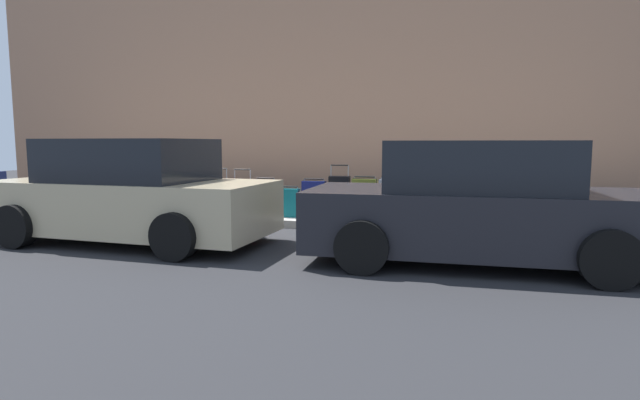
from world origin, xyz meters
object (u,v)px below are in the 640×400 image
suitcase_teal_6 (288,203)px  parked_car_charcoal_0 (475,206)px  suitcase_red_1 (417,207)px  suitcase_black_4 (339,197)px  suitcase_olive_3 (364,199)px  parked_car_beige_1 (132,194)px  bollard_post (131,188)px  suitcase_maroon_7 (266,201)px  suitcase_maroon_0 (445,208)px  suitcase_red_8 (243,199)px  fire_hydrant (161,193)px  suitcase_navy_5 (314,199)px  suitcase_silver_2 (391,200)px  suitcase_olive_10 (199,198)px  suitcase_silver_9 (219,199)px

suitcase_teal_6 → parked_car_charcoal_0: (-3.31, 2.28, 0.32)m
suitcase_red_1 → suitcase_black_4: 1.43m
suitcase_olive_3 → parked_car_beige_1: bearing=36.3°
bollard_post → suitcase_red_1: bearing=-179.2°
suitcase_red_1 → suitcase_maroon_7: 2.88m
suitcase_maroon_0 → suitcase_red_8: 3.83m
suitcase_teal_6 → fire_hydrant: 2.75m
suitcase_navy_5 → suitcase_red_8: bearing=-1.3°
bollard_post → parked_car_charcoal_0: bearing=162.0°
suitcase_red_8 → parked_car_beige_1: parked_car_beige_1 is taller
suitcase_red_1 → suitcase_silver_2: suitcase_silver_2 is taller
bollard_post → suitcase_red_8: bearing=-175.3°
suitcase_olive_3 → fire_hydrant: suitcase_olive_3 is taller
suitcase_teal_6 → suitcase_black_4: bearing=-174.6°
suitcase_red_1 → suitcase_olive_10: size_ratio=0.78×
suitcase_silver_2 → suitcase_red_8: suitcase_red_8 is taller
suitcase_maroon_7 → suitcase_olive_10: suitcase_olive_10 is taller
suitcase_teal_6 → bollard_post: 3.36m
suitcase_black_4 → bollard_post: size_ratio=1.06×
suitcase_red_1 → fire_hydrant: size_ratio=0.83×
suitcase_olive_10 → fire_hydrant: size_ratio=1.06×
suitcase_silver_2 → bollard_post: size_ratio=0.85×
suitcase_teal_6 → parked_car_beige_1: parked_car_beige_1 is taller
suitcase_olive_3 → suitcase_silver_9: bearing=1.5°
suitcase_maroon_0 → suitcase_silver_2: 0.94m
suitcase_maroon_0 → suitcase_red_8: suitcase_red_8 is taller
suitcase_red_1 → fire_hydrant: (5.13, -0.07, 0.11)m
suitcase_red_1 → suitcase_red_8: bearing=-2.0°
suitcase_silver_2 → suitcase_olive_3: 0.49m
suitcase_olive_3 → suitcase_red_8: 2.41m
suitcase_maroon_7 → fire_hydrant: same height
suitcase_red_1 → suitcase_red_8: (3.35, -0.12, 0.02)m
suitcase_black_4 → suitcase_silver_2: bearing=173.4°
suitcase_silver_2 → suitcase_black_4: size_ratio=0.80×
suitcase_silver_2 → suitcase_olive_10: (3.86, -0.11, -0.09)m
suitcase_maroon_0 → parked_car_charcoal_0: 2.35m
suitcase_maroon_0 → suitcase_olive_3: (1.42, -0.05, 0.11)m
suitcase_red_8 → suitcase_silver_9: suitcase_silver_9 is taller
suitcase_olive_3 → bollard_post: 4.80m
suitcase_navy_5 → suitcase_olive_10: (2.42, -0.05, -0.06)m
suitcase_red_1 → parked_car_beige_1: 4.71m
suitcase_navy_5 → suitcase_teal_6: 0.50m
suitcase_olive_3 → suitcase_black_4: size_ratio=0.80×
suitcase_red_1 → suitcase_olive_3: bearing=-6.0°
suitcase_olive_10 → parked_car_beige_1: 2.40m
suitcase_maroon_7 → bollard_post: bearing=4.2°
fire_hydrant → parked_car_charcoal_0: 6.48m
suitcase_olive_10 → suitcase_red_8: bearing=179.0°
suitcase_maroon_0 → suitcase_olive_10: bearing=-1.1°
suitcase_maroon_0 → bollard_post: size_ratio=0.61×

